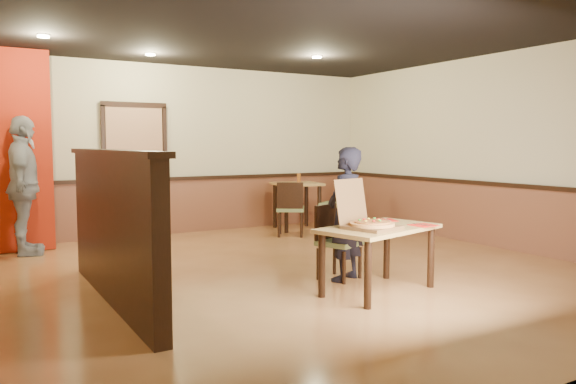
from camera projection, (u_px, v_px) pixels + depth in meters
name	position (u px, v px, depth m)	size (l,w,h in m)	color
floor	(286.00, 273.00, 6.53)	(7.00, 7.00, 0.00)	tan
ceiling	(286.00, 28.00, 6.29)	(7.00, 7.00, 0.00)	black
wall_back	(182.00, 150.00, 9.42)	(7.00, 7.00, 0.00)	beige
wall_right	(494.00, 151.00, 8.16)	(7.00, 7.00, 0.00)	beige
wainscot_back	(183.00, 206.00, 9.48)	(7.00, 0.04, 0.90)	brown
chair_rail_back	(183.00, 178.00, 9.42)	(7.00, 0.06, 0.06)	black
wainscot_right	(490.00, 216.00, 8.23)	(0.04, 7.00, 0.90)	brown
chair_rail_right	(490.00, 184.00, 8.18)	(0.06, 7.00, 0.06)	black
back_door	(135.00, 172.00, 9.01)	(0.90, 0.06, 2.10)	tan
booth_partition	(113.00, 225.00, 5.29)	(0.20, 3.10, 1.44)	black
spot_a	(43.00, 36.00, 6.68)	(0.14, 0.14, 0.02)	#FFEDB2
spot_b	(150.00, 54.00, 8.04)	(0.14, 0.14, 0.02)	#FFEDB2
spot_c	(317.00, 57.00, 8.28)	(0.14, 0.14, 0.02)	#FFEDB2
main_table	(379.00, 237.00, 5.65)	(1.39, 1.01, 0.67)	tan
diner_chair	(335.00, 238.00, 6.24)	(0.53, 0.53, 0.82)	olive
side_chair_left	(290.00, 207.00, 9.08)	(0.61, 0.61, 0.89)	olive
side_chair_right	(340.00, 202.00, 9.57)	(0.65, 0.65, 0.94)	olive
side_table	(297.00, 193.00, 9.83)	(0.89, 0.89, 0.82)	tan
diner	(345.00, 214.00, 6.13)	(0.54, 0.35, 1.47)	black
passerby	(24.00, 186.00, 7.51)	(1.10, 0.46, 1.88)	gray
pizza_box	(368.00, 222.00, 5.50)	(0.57, 0.63, 0.48)	brown
pizza	(372.00, 224.00, 5.47)	(0.44, 0.44, 0.03)	#D3924D
napkin_near	(423.00, 225.00, 5.71)	(0.24, 0.24, 0.01)	red
napkin_far	(385.00, 220.00, 6.09)	(0.28, 0.28, 0.01)	red
condiment	(299.00, 178.00, 9.80)	(0.07, 0.07, 0.17)	brown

